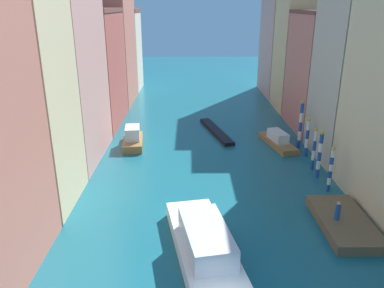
# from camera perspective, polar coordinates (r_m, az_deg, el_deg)

# --- Properties ---
(ground_plane) EXTENTS (154.00, 154.00, 0.00)m
(ground_plane) POSITION_cam_1_polar(r_m,az_deg,el_deg) (41.48, 2.28, -0.52)
(ground_plane) COLOR #196070
(building_left_1) EXTENTS (7.74, 7.23, 17.14)m
(building_left_1) POSITION_cam_1_polar(r_m,az_deg,el_deg) (30.28, -25.40, 6.69)
(building_left_1) COLOR beige
(building_left_1) RESTS_ON ground
(building_left_2) EXTENTS (7.74, 11.35, 22.75)m
(building_left_2) POSITION_cam_1_polar(r_m,az_deg,el_deg) (38.43, -20.35, 14.12)
(building_left_2) COLOR tan
(building_left_2) RESTS_ON ground
(building_left_3) EXTENTS (7.74, 12.20, 14.28)m
(building_left_3) POSITION_cam_1_polar(r_m,az_deg,el_deg) (50.26, -15.32, 10.89)
(building_left_3) COLOR #B25147
(building_left_3) RESTS_ON ground
(building_left_4) EXTENTS (7.74, 11.27, 19.94)m
(building_left_4) POSITION_cam_1_polar(r_m,az_deg,el_deg) (61.43, -12.79, 15.34)
(building_left_4) COLOR #C6705B
(building_left_4) RESTS_ON ground
(building_left_5) EXTENTS (7.74, 7.97, 14.02)m
(building_left_5) POSITION_cam_1_polar(r_m,az_deg,el_deg) (71.13, -11.00, 13.66)
(building_left_5) COLOR beige
(building_left_5) RESTS_ON ground
(building_right_2) EXTENTS (7.74, 8.49, 19.03)m
(building_right_2) POSITION_cam_1_polar(r_m,az_deg,el_deg) (40.05, 24.51, 11.07)
(building_right_2) COLOR #BCB299
(building_right_2) RESTS_ON ground
(building_right_3) EXTENTS (7.74, 10.58, 14.08)m
(building_right_3) POSITION_cam_1_polar(r_m,az_deg,el_deg) (49.21, 19.59, 10.15)
(building_right_3) COLOR #C6705B
(building_right_3) RESTS_ON ground
(building_right_4) EXTENTS (7.74, 8.38, 19.58)m
(building_right_4) POSITION_cam_1_polar(r_m,az_deg,el_deg) (57.99, 16.75, 14.56)
(building_right_4) COLOR #DBB77A
(building_right_4) RESTS_ON ground
(building_right_5) EXTENTS (7.74, 11.72, 22.37)m
(building_right_5) POSITION_cam_1_polar(r_m,az_deg,el_deg) (67.80, 14.36, 16.66)
(building_right_5) COLOR tan
(building_right_5) RESTS_ON ground
(waterfront_dock) EXTENTS (3.37, 6.83, 0.70)m
(waterfront_dock) POSITION_cam_1_polar(r_m,az_deg,el_deg) (29.11, 21.79, -10.82)
(waterfront_dock) COLOR brown
(waterfront_dock) RESTS_ON ground
(person_on_dock) EXTENTS (0.36, 0.36, 1.38)m
(person_on_dock) POSITION_cam_1_polar(r_m,az_deg,el_deg) (28.24, 21.00, -9.41)
(person_on_dock) COLOR #234C93
(person_on_dock) RESTS_ON waterfront_dock
(mooring_pole_0) EXTENTS (0.33, 0.33, 3.95)m
(mooring_pole_0) POSITION_cam_1_polar(r_m,az_deg,el_deg) (33.14, 20.07, -3.51)
(mooring_pole_0) COLOR #1E479E
(mooring_pole_0) RESTS_ON ground
(mooring_pole_1) EXTENTS (0.38, 0.38, 4.44)m
(mooring_pole_1) POSITION_cam_1_polar(r_m,az_deg,el_deg) (35.34, 18.59, -1.41)
(mooring_pole_1) COLOR #1E479E
(mooring_pole_1) RESTS_ON ground
(mooring_pole_2) EXTENTS (0.31, 0.31, 4.10)m
(mooring_pole_2) POSITION_cam_1_polar(r_m,az_deg,el_deg) (37.00, 17.83, -0.66)
(mooring_pole_2) COLOR #1E479E
(mooring_pole_2) RESTS_ON ground
(mooring_pole_3) EXTENTS (0.38, 0.38, 4.07)m
(mooring_pole_3) POSITION_cam_1_polar(r_m,az_deg,el_deg) (40.15, 16.88, 1.06)
(mooring_pole_3) COLOR #1E479E
(mooring_pole_3) RESTS_ON ground
(mooring_pole_4) EXTENTS (0.39, 0.39, 5.33)m
(mooring_pole_4) POSITION_cam_1_polar(r_m,az_deg,el_deg) (41.82, 15.95, 2.82)
(mooring_pole_4) COLOR #1E479E
(mooring_pole_4) RESTS_ON ground
(vaporetto_white) EXTENTS (5.35, 12.12, 2.44)m
(vaporetto_white) POSITION_cam_1_polar(r_m,az_deg,el_deg) (23.54, 2.11, -15.51)
(vaporetto_white) COLOR white
(vaporetto_white) RESTS_ON ground
(gondola_black) EXTENTS (3.57, 9.86, 0.44)m
(gondola_black) POSITION_cam_1_polar(r_m,az_deg,el_deg) (46.22, 3.61, 1.94)
(gondola_black) COLOR black
(gondola_black) RESTS_ON ground
(motorboat_0) EXTENTS (3.24, 6.88, 1.62)m
(motorboat_0) POSITION_cam_1_polar(r_m,az_deg,el_deg) (42.91, 12.69, 0.54)
(motorboat_0) COLOR olive
(motorboat_0) RESTS_ON ground
(motorboat_1) EXTENTS (2.57, 5.42, 2.18)m
(motorboat_1) POSITION_cam_1_polar(r_m,az_deg,el_deg) (42.18, -8.85, 0.80)
(motorboat_1) COLOR olive
(motorboat_1) RESTS_ON ground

